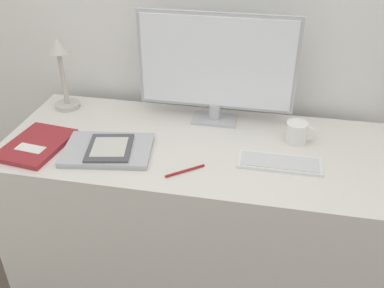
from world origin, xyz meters
name	(u,v)px	position (x,y,z in m)	size (l,w,h in m)	color
desk	(195,219)	(0.00, 0.18, 0.37)	(1.47, 0.63, 0.75)	silver
monitor	(216,66)	(0.04, 0.39, 0.99)	(0.62, 0.11, 0.45)	#B7B7BC
keyboard	(280,163)	(0.32, 0.11, 0.75)	(0.29, 0.11, 0.01)	silver
laptop	(108,150)	(-0.31, 0.07, 0.76)	(0.35, 0.27, 0.02)	#A3A3A8
ereader	(110,148)	(-0.29, 0.06, 0.77)	(0.19, 0.21, 0.01)	#4C4C51
desk_lamp	(61,68)	(-0.61, 0.38, 0.93)	(0.11, 0.11, 0.31)	#BCB7AD
notebook	(36,145)	(-0.58, 0.05, 0.76)	(0.23, 0.29, 0.02)	maroon
coffee_mug	(297,132)	(0.38, 0.28, 0.79)	(0.11, 0.08, 0.08)	white
pen	(185,170)	(0.00, 0.00, 0.75)	(0.12, 0.10, 0.01)	maroon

